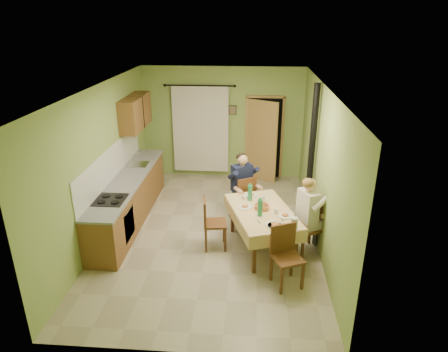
# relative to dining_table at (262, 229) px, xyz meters

# --- Properties ---
(floor) EXTENTS (4.00, 6.00, 0.01)m
(floor) POSITION_rel_dining_table_xyz_m (-0.97, 0.48, -0.38)
(floor) COLOR tan
(floor) RESTS_ON ground
(room_shell) EXTENTS (4.04, 6.04, 2.82)m
(room_shell) POSITION_rel_dining_table_xyz_m (-0.97, 0.48, 1.44)
(room_shell) COLOR #8DAB58
(room_shell) RESTS_ON ground
(kitchen_run) EXTENTS (0.64, 3.64, 1.56)m
(kitchen_run) POSITION_rel_dining_table_xyz_m (-2.68, 0.88, 0.10)
(kitchen_run) COLOR brown
(kitchen_run) RESTS_ON ground
(upper_cabinets) EXTENTS (0.35, 1.40, 0.70)m
(upper_cabinets) POSITION_rel_dining_table_xyz_m (-2.79, 2.18, 1.57)
(upper_cabinets) COLOR brown
(upper_cabinets) RESTS_ON room_shell
(curtain) EXTENTS (1.70, 0.07, 2.22)m
(curtain) POSITION_rel_dining_table_xyz_m (-1.52, 3.38, 0.88)
(curtain) COLOR black
(curtain) RESTS_ON ground
(doorway) EXTENTS (0.96, 0.46, 2.15)m
(doorway) POSITION_rel_dining_table_xyz_m (0.05, 3.36, 0.67)
(doorway) COLOR black
(doorway) RESTS_ON ground
(dining_table) EXTENTS (1.44, 1.86, 0.76)m
(dining_table) POSITION_rel_dining_table_xyz_m (0.00, 0.00, 0.00)
(dining_table) COLOR #D7B678
(dining_table) RESTS_ON ground
(tableware) EXTENTS (0.98, 1.45, 0.33)m
(tableware) POSITION_rel_dining_table_xyz_m (0.05, -0.09, 0.44)
(tableware) COLOR white
(tableware) RESTS_ON dining_table
(chair_far) EXTENTS (0.58, 0.58, 0.98)m
(chair_far) POSITION_rel_dining_table_xyz_m (-0.38, 1.06, -0.09)
(chair_far) COLOR #5A3318
(chair_far) RESTS_ON ground
(chair_near) EXTENTS (0.55, 0.55, 0.98)m
(chair_near) POSITION_rel_dining_table_xyz_m (0.37, -1.03, -0.09)
(chair_near) COLOR #5A3318
(chair_near) RESTS_ON ground
(chair_right) EXTENTS (0.61, 0.61, 1.03)m
(chair_right) POSITION_rel_dining_table_xyz_m (0.81, -0.05, -0.09)
(chair_right) COLOR #5A3318
(chair_right) RESTS_ON ground
(chair_left) EXTENTS (0.45, 0.45, 0.96)m
(chair_left) POSITION_rel_dining_table_xyz_m (-0.85, -0.03, -0.09)
(chair_left) COLOR #5A3318
(chair_left) RESTS_ON ground
(man_far) EXTENTS (0.65, 0.63, 1.39)m
(man_far) POSITION_rel_dining_table_xyz_m (-0.38, 1.07, 0.50)
(man_far) COLOR #141938
(man_far) RESTS_ON chair_far
(man_right) EXTENTS (0.61, 0.65, 1.39)m
(man_right) POSITION_rel_dining_table_xyz_m (0.79, -0.06, 0.50)
(man_right) COLOR beige
(man_right) RESTS_ON chair_right
(stove_flue) EXTENTS (0.24, 0.24, 2.80)m
(stove_flue) POSITION_rel_dining_table_xyz_m (0.93, 1.08, 0.64)
(stove_flue) COLOR black
(stove_flue) RESTS_ON ground
(picture_back) EXTENTS (0.19, 0.03, 0.23)m
(picture_back) POSITION_rel_dining_table_xyz_m (-0.72, 3.45, 1.37)
(picture_back) COLOR black
(picture_back) RESTS_ON room_shell
(picture_right) EXTENTS (0.03, 0.31, 0.21)m
(picture_right) POSITION_rel_dining_table_xyz_m (1.00, 1.68, 1.47)
(picture_right) COLOR brown
(picture_right) RESTS_ON room_shell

